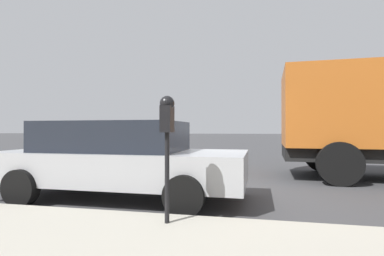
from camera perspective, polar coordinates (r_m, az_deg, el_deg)
name	(u,v)px	position (r m, az deg, el deg)	size (l,w,h in m)	color
ground_plane	(200,192)	(6.50, 1.60, -12.06)	(220.00, 220.00, 0.00)	#424244
parking_meter	(167,125)	(3.82, -4.76, 0.48)	(0.21, 0.19, 1.62)	black
car_silver	(120,158)	(5.96, -13.52, -5.53)	(2.14, 4.70, 1.48)	#B7BABF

